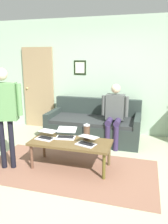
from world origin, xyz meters
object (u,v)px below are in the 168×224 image
(interior_door, at_px, (39,88))
(person_seated, at_px, (114,111))
(laptop_left, at_px, (87,142))
(laptop_center, at_px, (46,136))
(french_press, at_px, (87,132))
(coffee_table, at_px, (71,144))
(person_standing, at_px, (4,106))
(couch, at_px, (94,126))
(laptop_right, at_px, (66,135))

(interior_door, bearing_deg, person_seated, 159.83)
(interior_door, relative_size, laptop_left, 5.46)
(laptop_center, distance_m, french_press, 0.70)
(coffee_table, distance_m, person_seated, 1.32)
(coffee_table, bearing_deg, laptop_left, 172.12)
(person_standing, bearing_deg, person_seated, -136.30)
(laptop_left, xyz_separation_m, laptop_center, (0.74, -0.06, 0.00))
(couch, relative_size, laptop_left, 5.36)
(person_standing, xyz_separation_m, person_seated, (-1.54, -1.47, -0.33))
(laptop_center, bearing_deg, couch, -110.82)
(couch, bearing_deg, person_standing, 58.03)
(laptop_right, relative_size, person_standing, 0.23)
(couch, xyz_separation_m, laptop_left, (-0.22, 1.43, 0.20))
(couch, height_order, laptop_left, couch)
(laptop_left, height_order, french_press, french_press)
(couch, bearing_deg, interior_door, -18.55)
(couch, distance_m, laptop_center, 1.47)
(laptop_center, height_order, laptop_right, laptop_right)
(french_press, bearing_deg, interior_door, -44.63)
(interior_door, height_order, person_standing, interior_door)
(laptop_left, bearing_deg, interior_door, -47.03)
(laptop_left, xyz_separation_m, person_seated, (-0.26, -1.20, 0.23))
(couch, xyz_separation_m, laptop_center, (0.52, 1.36, 0.20))
(couch, relative_size, person_standing, 1.22)
(interior_door, bearing_deg, coffee_table, 128.72)
(laptop_right, height_order, person_standing, person_standing)
(person_standing, height_order, person_seated, person_standing)
(laptop_left, bearing_deg, person_standing, 11.96)
(coffee_table, height_order, laptop_right, laptop_right)
(couch, bearing_deg, coffee_table, 87.31)
(person_seated, bearing_deg, laptop_right, 55.18)
(coffee_table, height_order, laptop_left, laptop_left)
(laptop_left, bearing_deg, laptop_right, -25.77)
(laptop_left, bearing_deg, laptop_center, -5.02)
(couch, height_order, person_standing, person_standing)
(laptop_center, bearing_deg, coffee_table, 176.81)
(laptop_center, bearing_deg, laptop_right, -155.00)
(interior_door, height_order, french_press, interior_door)
(laptop_left, relative_size, person_seated, 0.29)
(interior_door, xyz_separation_m, person_seated, (-2.09, 0.77, -0.30))
(laptop_right, xyz_separation_m, person_seated, (-0.69, -0.99, 0.23))
(person_standing, bearing_deg, laptop_center, -148.17)
(french_press, distance_m, person_seated, 1.04)
(coffee_table, relative_size, french_press, 4.75)
(person_standing, bearing_deg, laptop_right, -150.54)
(coffee_table, xyz_separation_m, laptop_left, (-0.29, 0.04, 0.09))
(laptop_left, distance_m, person_standing, 1.42)
(laptop_center, bearing_deg, interior_door, -60.13)
(couch, distance_m, person_seated, 0.68)
(person_standing, relative_size, person_seated, 1.29)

